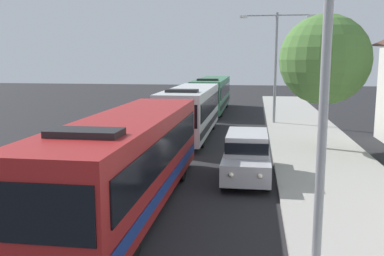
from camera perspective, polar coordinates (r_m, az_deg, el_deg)
name	(u,v)px	position (r m, az deg, el deg)	size (l,w,h in m)	color
bus_lead	(130,158)	(14.01, -8.29, -3.94)	(2.58, 12.03, 3.21)	maroon
bus_second_in_line	(191,110)	(26.70, -0.17, 2.42)	(2.58, 10.77, 3.21)	silver
bus_middle	(212,93)	(39.63, 2.68, 4.65)	(2.58, 12.16, 3.21)	#33724C
white_suv	(247,153)	(17.60, 7.36, -3.40)	(1.86, 4.99, 1.90)	#B7B7BC
streetlamp_near	(327,40)	(9.27, 17.60, 11.15)	(6.23, 0.28, 8.27)	gray
streetlamp_mid	(276,56)	(32.16, 11.14, 9.39)	(5.35, 0.28, 8.01)	gray
roadside_tree	(325,60)	(23.33, 17.33, 8.69)	(4.66, 4.66, 7.00)	#4C3823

